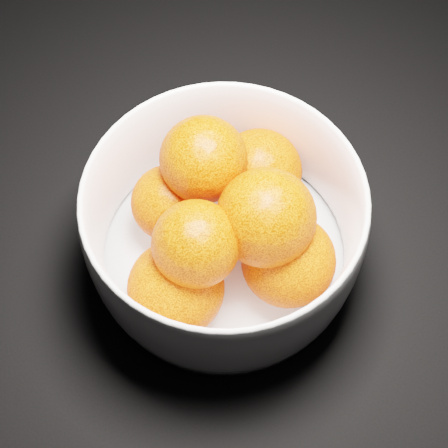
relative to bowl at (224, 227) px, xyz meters
name	(u,v)px	position (x,y,z in m)	size (l,w,h in m)	color
bowl	(224,227)	(0.00, 0.00, 0.00)	(0.23, 0.23, 0.11)	white
orange_pile	(228,222)	(0.00, 0.00, 0.01)	(0.18, 0.17, 0.12)	#FF4A0A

